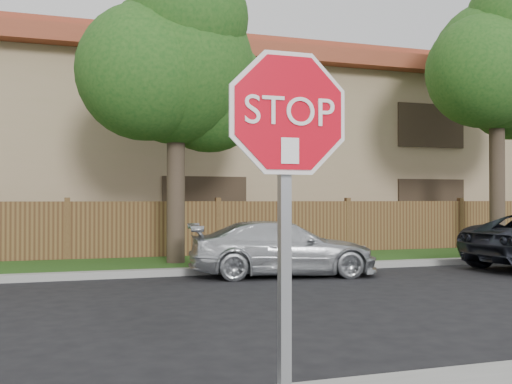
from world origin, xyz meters
name	(u,v)px	position (x,y,z in m)	size (l,w,h in m)	color
far_curb	(69,276)	(0.00, 8.15, 0.07)	(70.00, 0.30, 0.15)	gray
grass_strip	(68,268)	(0.00, 9.80, 0.06)	(70.00, 3.00, 0.12)	#1E4714
fence	(67,233)	(0.00, 11.40, 0.80)	(70.00, 0.12, 1.60)	#4E301B
apartment_building	(65,145)	(0.00, 17.00, 3.53)	(35.20, 9.20, 7.20)	tan
tree_mid	(178,66)	(2.52, 9.57, 4.87)	(4.80, 3.90, 7.35)	#382B21
tree_right	(500,65)	(12.02, 9.57, 5.57)	(4.80, 3.90, 8.20)	#382B21
stop_sign	(287,169)	(1.07, -1.48, 1.83)	(1.01, 0.13, 2.55)	gray
sedan_right	(283,249)	(4.40, 7.37, 0.59)	(1.65, 4.06, 1.18)	silver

